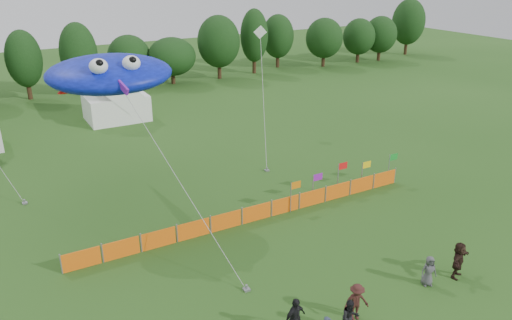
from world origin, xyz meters
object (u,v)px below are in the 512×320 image
spectator_b (350,318)px  stingray_kite (108,72)px  spectator_d (295,318)px  spectator_f (458,260)px  barrier_fence (256,213)px  spectator_e (429,271)px  spectator_c (356,302)px  tent_right (116,99)px

spectator_b → stingray_kite: (-4.94, 15.82, 7.64)m
spectator_b → stingray_kite: 18.25m
spectator_d → spectator_f: 9.17m
barrier_fence → spectator_d: 9.96m
barrier_fence → spectator_e: size_ratio=14.36×
barrier_fence → spectator_f: bearing=-59.7°
spectator_b → spectator_e: spectator_b is taller
spectator_e → stingray_kite: bearing=146.5°
barrier_fence → spectator_d: spectator_d is taller
spectator_c → spectator_d: (-2.89, 0.34, 0.07)m
tent_right → spectator_c: 33.77m
spectator_d → spectator_c: bearing=-18.3°
tent_right → spectator_b: (0.30, -34.36, -1.19)m
barrier_fence → spectator_f: (5.67, -9.68, 0.44)m
tent_right → stingray_kite: stingray_kite is taller
barrier_fence → spectator_c: (-0.61, -9.66, 0.37)m
spectator_e → stingray_kite: (-10.35, 14.98, 7.71)m
tent_right → spectator_e: bearing=-80.3°
barrier_fence → spectator_f: spectator_f is taller
spectator_b → spectator_c: bearing=49.4°
spectator_c → spectator_f: bearing=15.5°
spectator_b → spectator_f: (7.13, 0.60, 0.11)m
spectator_e → spectator_f: 1.75m
spectator_c → spectator_b: bearing=-128.1°
spectator_c → spectator_d: size_ratio=0.93×
spectator_c → stingray_kite: stingray_kite is taller
spectator_c → spectator_e: (4.55, 0.21, -0.11)m
spectator_b → barrier_fence: bearing=95.1°
barrier_fence → spectator_e: 10.24m
tent_right → spectator_e: 34.03m
spectator_f → spectator_e: bearing=147.9°
tent_right → spectator_f: size_ratio=3.02×
spectator_d → stingray_kite: 16.90m
tent_right → stingray_kite: size_ratio=0.28×
spectator_c → spectator_e: 4.56m
barrier_fence → spectator_c: bearing=-93.6°
tent_right → barrier_fence: bearing=-85.8°
spectator_e → barrier_fence: bearing=134.5°
spectator_b → tent_right: bearing=103.6°
tent_right → spectator_b: bearing=-89.5°
barrier_fence → spectator_d: bearing=-110.6°
spectator_c → spectator_f: spectator_f is taller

